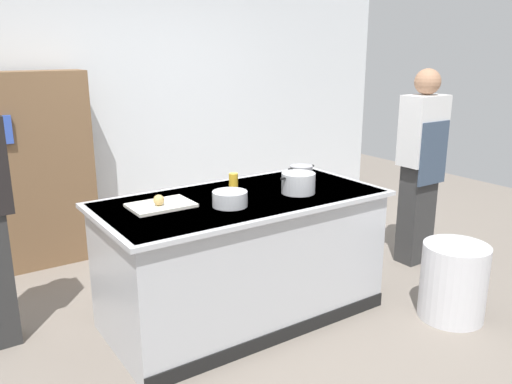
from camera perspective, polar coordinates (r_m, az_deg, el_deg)
ground_plane at (r=3.94m, az=-1.42°, el=-13.22°), size 10.00×10.00×0.00m
back_wall at (r=5.36m, az=-13.98°, el=10.89°), size 6.40×0.12×3.00m
counter_island at (r=3.74m, az=-1.47°, el=-6.96°), size 1.98×0.98×0.90m
cutting_board at (r=3.43m, az=-10.29°, el=-1.43°), size 0.40×0.28×0.02m
onion at (r=3.38m, az=-10.52°, el=-0.87°), size 0.07×0.07×0.07m
stock_pot at (r=3.68m, az=4.62°, el=0.99°), size 0.30×0.24×0.14m
sauce_pan at (r=4.13m, az=4.93°, el=2.24°), size 0.25×0.18×0.09m
mixing_bowl at (r=3.38m, az=-2.85°, el=-0.74°), size 0.23×0.23×0.10m
juice_cup at (r=3.85m, az=-2.47°, el=1.31°), size 0.07×0.07×0.10m
trash_bin at (r=4.05m, az=20.67°, el=-9.09°), size 0.46×0.46×0.55m
person_chef at (r=4.79m, az=17.50°, el=3.02°), size 0.38×0.25×1.72m
bookshelf at (r=4.89m, az=-23.70°, el=1.92°), size 1.10×0.31×1.70m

